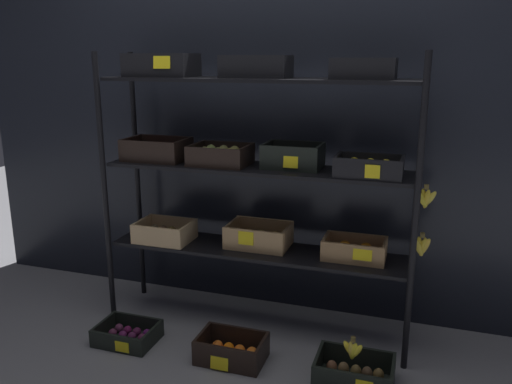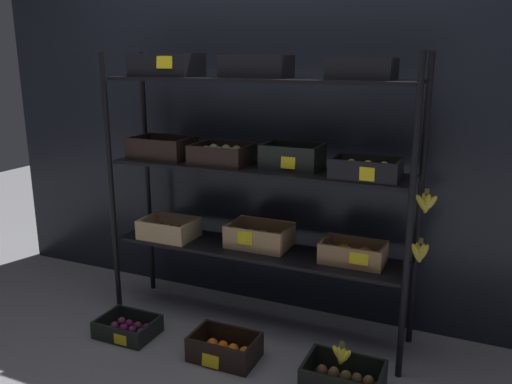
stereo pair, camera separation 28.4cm
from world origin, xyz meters
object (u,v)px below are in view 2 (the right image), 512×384
Objects in this scene: crate_ground_tangerine at (225,350)px; banana_bunch_loose at (341,355)px; crate_ground_kiwi at (343,381)px; crate_ground_plum at (128,329)px; display_rack at (254,166)px.

banana_bunch_loose reaches higher than crate_ground_tangerine.
crate_ground_kiwi is at bearing -0.90° from crate_ground_tangerine.
crate_ground_tangerine is 2.97× the size of banana_bunch_loose.
banana_bunch_loose reaches higher than crate_ground_kiwi.
banana_bunch_loose is at bearing -0.26° from crate_ground_plum.
display_rack is at bearing 147.97° from crate_ground_kiwi.
banana_bunch_loose is (1.26, -0.01, 0.15)m from crate_ground_plum.
crate_ground_plum is (-0.61, -0.41, -0.93)m from display_rack.
display_rack is 1.20m from crate_ground_kiwi.
crate_ground_tangerine is at bearing 178.66° from banana_bunch_loose.
banana_bunch_loose reaches higher than crate_ground_plum.
banana_bunch_loose is (-0.01, -0.00, 0.14)m from crate_ground_kiwi.
display_rack is at bearing 33.67° from crate_ground_plum.
crate_ground_kiwi is at bearing -32.03° from display_rack.
crate_ground_plum is at bearing -146.33° from display_rack.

